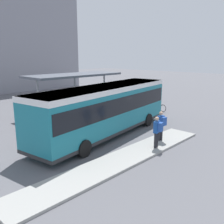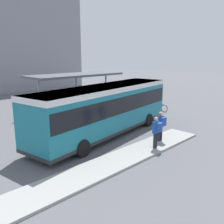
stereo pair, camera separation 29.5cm
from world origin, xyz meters
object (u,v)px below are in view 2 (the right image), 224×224
(potted_planter_near_shelter, at_px, (81,114))
(bicycle_green, at_px, (152,106))
(bicycle_white, at_px, (145,105))
(pedestrian_waiting, at_px, (161,124))
(bicycle_blue, at_px, (139,104))
(pedestrian_companion, at_px, (156,130))
(bicycle_black, at_px, (160,108))
(city_bus, at_px, (106,107))

(potted_planter_near_shelter, bearing_deg, bicycle_green, -10.09)
(potted_planter_near_shelter, bearing_deg, bicycle_white, -4.10)
(pedestrian_waiting, height_order, bicycle_blue, pedestrian_waiting)
(pedestrian_companion, height_order, bicycle_blue, pedestrian_companion)
(pedestrian_companion, distance_m, bicycle_black, 9.95)
(pedestrian_waiting, relative_size, pedestrian_companion, 1.02)
(bicycle_blue, distance_m, potted_planter_near_shelter, 7.60)
(bicycle_white, bearing_deg, pedestrian_companion, -43.09)
(city_bus, height_order, potted_planter_near_shelter, city_bus)
(bicycle_green, bearing_deg, city_bus, -69.09)
(pedestrian_waiting, relative_size, bicycle_green, 1.03)
(bicycle_white, xyz_separation_m, potted_planter_near_shelter, (-7.56, 0.54, 0.33))
(bicycle_green, relative_size, potted_planter_near_shelter, 1.24)
(bicycle_black, bearing_deg, bicycle_white, 9.62)
(pedestrian_waiting, relative_size, bicycle_white, 1.00)
(pedestrian_companion, distance_m, bicycle_white, 10.74)
(pedestrian_waiting, distance_m, potted_planter_near_shelter, 7.00)
(bicycle_black, xyz_separation_m, potted_planter_near_shelter, (-7.75, 2.13, 0.37))
(city_bus, distance_m, pedestrian_waiting, 3.69)
(bicycle_black, bearing_deg, pedestrian_waiting, 126.63)
(bicycle_black, relative_size, bicycle_blue, 0.99)
(bicycle_white, xyz_separation_m, bicycle_blue, (0.03, 0.79, -0.03))
(pedestrian_companion, bearing_deg, bicycle_white, -62.56)
(city_bus, distance_m, bicycle_green, 8.68)
(city_bus, xyz_separation_m, pedestrian_waiting, (1.25, -3.39, -0.75))
(bicycle_green, xyz_separation_m, bicycle_blue, (0.08, 1.59, -0.02))
(pedestrian_companion, xyz_separation_m, potted_planter_near_shelter, (0.63, 7.44, -0.41))
(potted_planter_near_shelter, bearing_deg, pedestrian_waiting, -85.85)
(pedestrian_waiting, xyz_separation_m, pedestrian_companion, (-1.14, -0.48, -0.02))
(city_bus, relative_size, potted_planter_near_shelter, 8.44)
(city_bus, relative_size, bicycle_blue, 7.20)
(bicycle_black, distance_m, bicycle_blue, 2.38)
(potted_planter_near_shelter, bearing_deg, city_bus, -101.70)
(bicycle_white, bearing_deg, bicycle_blue, -175.08)
(pedestrian_waiting, xyz_separation_m, bicycle_white, (7.05, 6.42, -0.76))
(pedestrian_waiting, bearing_deg, potted_planter_near_shelter, 13.24)
(bicycle_green, height_order, bicycle_blue, bicycle_green)
(pedestrian_companion, height_order, bicycle_green, pedestrian_companion)
(city_bus, bearing_deg, bicycle_black, 1.55)
(bicycle_blue, bearing_deg, pedestrian_waiting, -49.08)
(city_bus, distance_m, pedestrian_companion, 3.94)
(pedestrian_waiting, bearing_deg, bicycle_green, -42.10)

